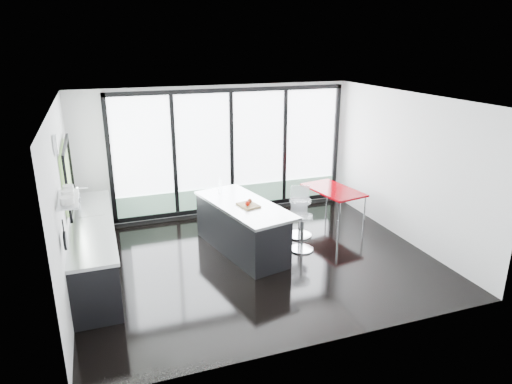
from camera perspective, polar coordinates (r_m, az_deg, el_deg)
name	(u,v)px	position (r m, az deg, el deg)	size (l,w,h in m)	color
floor	(256,259)	(8.16, 0.05, -8.39)	(6.00, 5.00, 0.00)	black
ceiling	(256,99)	(7.33, 0.05, 11.52)	(6.00, 5.00, 0.00)	white
wall_back	(230,156)	(10.00, -3.25, 4.48)	(6.00, 0.09, 2.80)	silver
wall_front	(327,244)	(5.50, 8.90, -6.40)	(6.00, 0.00, 2.80)	silver
wall_left	(65,188)	(7.45, -22.78, 0.42)	(0.26, 5.00, 2.80)	silver
wall_right	(406,168)	(9.05, 18.27, 2.89)	(0.00, 5.00, 2.80)	silver
counter_cabinets	(94,248)	(7.94, -19.59, -6.63)	(0.69, 3.24, 1.36)	black
island	(241,227)	(8.31, -1.90, -4.41)	(1.39, 2.36, 1.17)	black
bar_stool_near	(302,233)	(8.40, 5.79, -5.11)	(0.43, 0.43, 0.68)	silver
bar_stool_far	(300,218)	(8.96, 5.50, -3.25)	(0.48, 0.48, 0.77)	silver
red_table	(333,205)	(9.81, 9.55, -1.63)	(0.77, 1.34, 0.72)	#7E0007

